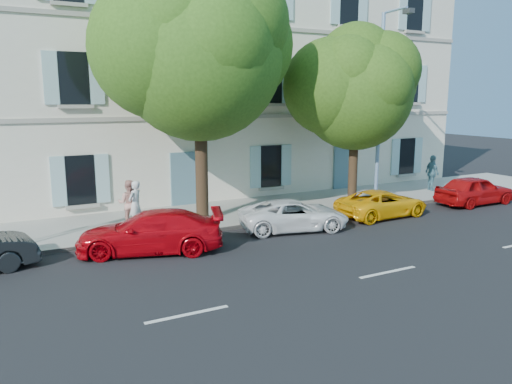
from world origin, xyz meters
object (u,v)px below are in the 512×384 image
car_red_hatchback (475,190)px  tree_left (199,58)px  pedestrian_b (129,203)px  street_lamp (383,97)px  pedestrian_a (135,204)px  pedestrian_c (432,173)px  car_yellow_supercar (382,203)px  car_red_coupe (150,232)px  tree_right (356,94)px  car_white_coupe (294,215)px

car_red_hatchback → tree_left: size_ratio=0.41×
pedestrian_b → street_lamp: bearing=-160.1°
pedestrian_a → pedestrian_c: pedestrian_c is taller
street_lamp → car_yellow_supercar: bearing=-126.7°
car_red_coupe → pedestrian_c: 15.88m
tree_right → pedestrian_b: size_ratio=4.37×
car_red_hatchback → street_lamp: 6.19m
car_red_coupe → pedestrian_a: pedestrian_a is taller
pedestrian_a → tree_left: bearing=138.7°
car_white_coupe → tree_right: 6.71m
pedestrian_c → car_red_hatchback: bearing=-172.4°
pedestrian_b → car_white_coupe: bearing=178.0°
car_yellow_supercar → pedestrian_b: pedestrian_b is taller
car_yellow_supercar → pedestrian_c: size_ratio=2.21×
car_red_coupe → pedestrian_c: bearing=120.2°
car_yellow_supercar → street_lamp: (1.20, 1.61, 4.31)m
street_lamp → pedestrian_a: 11.51m
car_yellow_supercar → pedestrian_b: bearing=72.1°
car_yellow_supercar → pedestrian_a: bearing=73.7°
car_red_coupe → street_lamp: street_lamp is taller
car_yellow_supercar → tree_right: size_ratio=0.53×
car_white_coupe → car_yellow_supercar: 4.35m
car_white_coupe → pedestrian_b: 6.14m
car_red_hatchback → pedestrian_b: size_ratio=2.27×
car_white_coupe → street_lamp: bearing=-58.8°
pedestrian_c → tree_left: bearing=106.3°
car_red_coupe → pedestrian_c: pedestrian_c is taller
car_yellow_supercar → car_white_coupe: bearing=89.2°
car_yellow_supercar → pedestrian_b: size_ratio=2.31×
tree_right → pedestrian_b: (-9.90, 0.62, -4.00)m
pedestrian_c → pedestrian_a: bearing=105.6°
car_white_coupe → tree_left: tree_left is taller
pedestrian_b → car_yellow_supercar: bearing=-169.9°
pedestrian_a → pedestrian_c: (15.36, 0.29, 0.04)m
tree_left → pedestrian_a: bearing=177.8°
pedestrian_a → pedestrian_b: pedestrian_a is taller
car_red_hatchback → pedestrian_c: (0.35, 2.89, 0.39)m
tree_right → street_lamp: 1.20m
car_white_coupe → pedestrian_c: bearing=-60.3°
tree_left → tree_right: 7.29m
car_white_coupe → tree_right: bearing=-49.4°
car_white_coupe → pedestrian_b: pedestrian_b is taller
car_white_coupe → pedestrian_c: pedestrian_c is taller
car_red_hatchback → car_white_coupe: bearing=90.1°
pedestrian_a → car_yellow_supercar: bearing=126.6°
car_yellow_supercar → tree_right: bearing=-5.9°
car_red_coupe → tree_right: (9.99, 2.40, 4.36)m
tree_right → pedestrian_a: 10.55m
tree_left → tree_right: bearing=-1.6°
car_red_coupe → pedestrian_b: 3.05m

